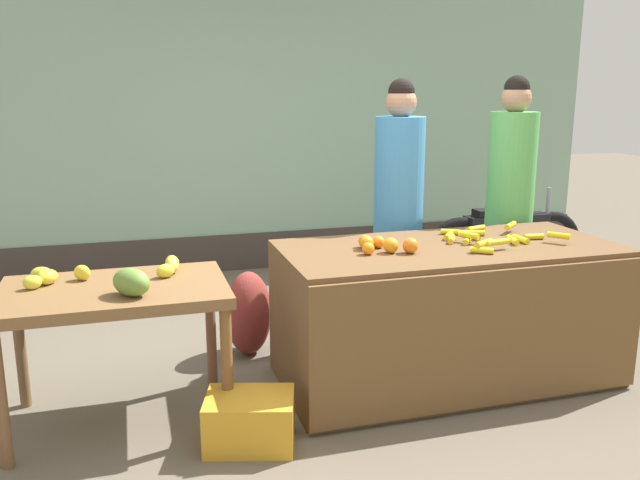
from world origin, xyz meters
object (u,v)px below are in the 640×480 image
(vendor_woman_blue_shirt, at_px, (398,212))
(parked_motorcycle, at_px, (505,241))
(produce_crate, at_px, (250,421))
(vendor_woman_green_shirt, at_px, (509,204))
(produce_sack, at_px, (249,313))

(vendor_woman_blue_shirt, xyz_separation_m, parked_motorcycle, (1.49, 0.97, -0.52))
(produce_crate, bearing_deg, parked_motorcycle, 37.50)
(vendor_woman_green_shirt, relative_size, produce_crate, 4.21)
(parked_motorcycle, distance_m, produce_sack, 2.73)
(vendor_woman_blue_shirt, bearing_deg, vendor_woman_green_shirt, -0.85)
(vendor_woman_green_shirt, bearing_deg, parked_motorcycle, 57.79)
(vendor_woman_green_shirt, bearing_deg, produce_crate, -152.03)
(produce_sack, bearing_deg, parked_motorcycle, 20.65)
(produce_sack, bearing_deg, vendor_woman_green_shirt, -0.58)
(vendor_woman_blue_shirt, bearing_deg, parked_motorcycle, 33.06)
(vendor_woman_blue_shirt, xyz_separation_m, produce_sack, (-1.07, 0.01, -0.64))
(vendor_woman_blue_shirt, height_order, produce_sack, vendor_woman_blue_shirt)
(vendor_woman_green_shirt, xyz_separation_m, parked_motorcycle, (0.62, 0.98, -0.53))
(vendor_woman_blue_shirt, height_order, vendor_woman_green_shirt, vendor_woman_green_shirt)
(produce_crate, bearing_deg, vendor_woman_green_shirt, 27.97)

